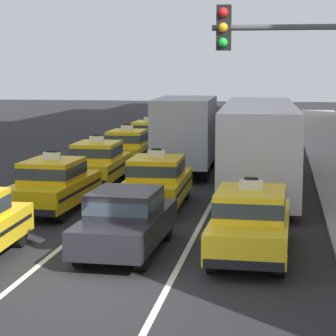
{
  "coord_description": "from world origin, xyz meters",
  "views": [
    {
      "loc": [
        3.86,
        -13.02,
        4.53
      ],
      "look_at": [
        0.26,
        8.67,
        1.3
      ],
      "focal_mm": 73.27,
      "sensor_mm": 36.0,
      "label": 1
    }
  ],
  "objects_px": {
    "taxi_left_third": "(98,162)",
    "sedan_center_nearest": "(126,219)",
    "taxi_left_fourth": "(128,147)",
    "traffic_light_pole": "(319,110)",
    "bus_right_second": "(259,142)",
    "taxi_left_second": "(54,184)",
    "taxi_center_second": "(157,181)",
    "taxi_left_fifth": "(150,136)",
    "taxi_right_nearest": "(251,221)",
    "box_truck_center_third": "(187,132)",
    "sedan_right_third": "(265,144)"
  },
  "relations": [
    {
      "from": "taxi_center_second",
      "to": "sedan_right_third",
      "type": "distance_m",
      "value": 12.29
    },
    {
      "from": "taxi_right_nearest",
      "to": "taxi_left_second",
      "type": "bearing_deg",
      "value": 145.99
    },
    {
      "from": "taxi_left_fourth",
      "to": "taxi_right_nearest",
      "type": "xyz_separation_m",
      "value": [
        6.35,
        -14.66,
        0.0
      ]
    },
    {
      "from": "taxi_left_third",
      "to": "sedan_center_nearest",
      "type": "bearing_deg",
      "value": -70.92
    },
    {
      "from": "taxi_left_fifth",
      "to": "box_truck_center_third",
      "type": "bearing_deg",
      "value": -66.92
    },
    {
      "from": "taxi_center_second",
      "to": "taxi_right_nearest",
      "type": "distance_m",
      "value": 6.32
    },
    {
      "from": "sedan_center_nearest",
      "to": "bus_right_second",
      "type": "relative_size",
      "value": 0.39
    },
    {
      "from": "taxi_left_fifth",
      "to": "box_truck_center_third",
      "type": "distance_m",
      "value": 7.74
    },
    {
      "from": "traffic_light_pole",
      "to": "taxi_right_nearest",
      "type": "bearing_deg",
      "value": 106.81
    },
    {
      "from": "taxi_left_third",
      "to": "taxi_right_nearest",
      "type": "distance_m",
      "value": 11.44
    },
    {
      "from": "sedan_right_third",
      "to": "sedan_center_nearest",
      "type": "bearing_deg",
      "value": -99.54
    },
    {
      "from": "taxi_left_third",
      "to": "taxi_left_second",
      "type": "bearing_deg",
      "value": -90.32
    },
    {
      "from": "sedan_right_third",
      "to": "traffic_light_pole",
      "type": "height_order",
      "value": "traffic_light_pole"
    },
    {
      "from": "taxi_left_fourth",
      "to": "taxi_right_nearest",
      "type": "distance_m",
      "value": 15.98
    },
    {
      "from": "taxi_left_fourth",
      "to": "sedan_right_third",
      "type": "relative_size",
      "value": 1.05
    },
    {
      "from": "taxi_right_nearest",
      "to": "bus_right_second",
      "type": "height_order",
      "value": "bus_right_second"
    },
    {
      "from": "bus_right_second",
      "to": "sedan_right_third",
      "type": "bearing_deg",
      "value": 89.89
    },
    {
      "from": "taxi_left_third",
      "to": "taxi_left_fourth",
      "type": "bearing_deg",
      "value": 89.66
    },
    {
      "from": "sedan_center_nearest",
      "to": "bus_right_second",
      "type": "xyz_separation_m",
      "value": [
        2.91,
        9.08,
        0.97
      ]
    },
    {
      "from": "taxi_left_second",
      "to": "sedan_right_third",
      "type": "relative_size",
      "value": 1.06
    },
    {
      "from": "sedan_center_nearest",
      "to": "traffic_light_pole",
      "type": "height_order",
      "value": "traffic_light_pole"
    },
    {
      "from": "taxi_left_fifth",
      "to": "taxi_left_second",
      "type": "bearing_deg",
      "value": -90.19
    },
    {
      "from": "sedan_center_nearest",
      "to": "bus_right_second",
      "type": "height_order",
      "value": "bus_right_second"
    },
    {
      "from": "traffic_light_pole",
      "to": "taxi_center_second",
      "type": "bearing_deg",
      "value": 115.23
    },
    {
      "from": "taxi_left_fourth",
      "to": "taxi_left_fifth",
      "type": "distance_m",
      "value": 5.44
    },
    {
      "from": "taxi_left_third",
      "to": "taxi_left_fourth",
      "type": "relative_size",
      "value": 1.0
    },
    {
      "from": "bus_right_second",
      "to": "traffic_light_pole",
      "type": "xyz_separation_m",
      "value": [
        1.43,
        -13.24,
        2.0
      ]
    },
    {
      "from": "sedan_center_nearest",
      "to": "taxi_center_second",
      "type": "relative_size",
      "value": 0.95
    },
    {
      "from": "taxi_left_fifth",
      "to": "box_truck_center_third",
      "type": "xyz_separation_m",
      "value": [
        3.01,
        -7.07,
        0.9
      ]
    },
    {
      "from": "taxi_center_second",
      "to": "bus_right_second",
      "type": "relative_size",
      "value": 0.41
    },
    {
      "from": "taxi_left_third",
      "to": "taxi_left_fifth",
      "type": "height_order",
      "value": "same"
    },
    {
      "from": "taxi_left_second",
      "to": "bus_right_second",
      "type": "relative_size",
      "value": 0.41
    },
    {
      "from": "box_truck_center_third",
      "to": "bus_right_second",
      "type": "height_order",
      "value": "box_truck_center_third"
    },
    {
      "from": "taxi_left_fourth",
      "to": "box_truck_center_third",
      "type": "distance_m",
      "value": 3.54
    },
    {
      "from": "taxi_left_third",
      "to": "sedan_right_third",
      "type": "distance_m",
      "value": 10.0
    },
    {
      "from": "box_truck_center_third",
      "to": "traffic_light_pole",
      "type": "xyz_separation_m",
      "value": [
        4.64,
        -17.33,
        2.04
      ]
    },
    {
      "from": "taxi_left_fifth",
      "to": "taxi_right_nearest",
      "type": "height_order",
      "value": "same"
    },
    {
      "from": "taxi_left_second",
      "to": "taxi_left_third",
      "type": "height_order",
      "value": "same"
    },
    {
      "from": "taxi_right_nearest",
      "to": "bus_right_second",
      "type": "distance_m",
      "value": 8.98
    },
    {
      "from": "taxi_right_nearest",
      "to": "taxi_left_fifth",
      "type": "bearing_deg",
      "value": 107.55
    },
    {
      "from": "taxi_left_fourth",
      "to": "sedan_center_nearest",
      "type": "xyz_separation_m",
      "value": [
        3.31,
        -14.81,
        -0.03
      ]
    },
    {
      "from": "taxi_center_second",
      "to": "traffic_light_pole",
      "type": "relative_size",
      "value": 0.82
    },
    {
      "from": "taxi_left_third",
      "to": "bus_right_second",
      "type": "distance_m",
      "value": 6.35
    },
    {
      "from": "taxi_left_fifth",
      "to": "traffic_light_pole",
      "type": "bearing_deg",
      "value": -72.58
    },
    {
      "from": "box_truck_center_third",
      "to": "bus_right_second",
      "type": "distance_m",
      "value": 5.2
    },
    {
      "from": "taxi_left_fifth",
      "to": "sedan_right_third",
      "type": "xyz_separation_m",
      "value": [
        6.24,
        -2.81,
        -0.03
      ]
    },
    {
      "from": "taxi_left_third",
      "to": "traffic_light_pole",
      "type": "bearing_deg",
      "value": -60.92
    },
    {
      "from": "taxi_left_second",
      "to": "sedan_center_nearest",
      "type": "xyz_separation_m",
      "value": [
        3.36,
        -4.47,
        -0.03
      ]
    },
    {
      "from": "traffic_light_pole",
      "to": "taxi_left_fourth",
      "type": "bearing_deg",
      "value": 111.96
    },
    {
      "from": "sedan_center_nearest",
      "to": "traffic_light_pole",
      "type": "relative_size",
      "value": 0.78
    }
  ]
}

